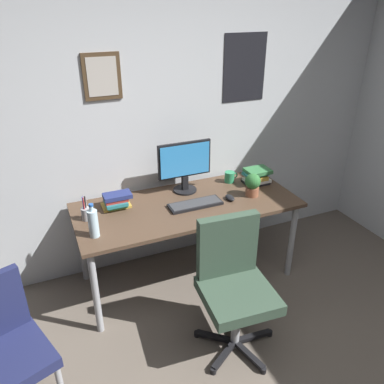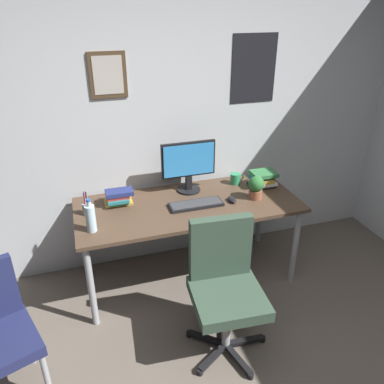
# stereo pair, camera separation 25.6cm
# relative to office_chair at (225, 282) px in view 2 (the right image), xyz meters

# --- Properties ---
(wall_back) EXTENTS (4.40, 0.10, 2.60)m
(wall_back) POSITION_rel_office_chair_xyz_m (-0.06, 1.22, 0.77)
(wall_back) COLOR silver
(wall_back) RESTS_ON ground_plane
(desk) EXTENTS (1.79, 0.77, 0.73)m
(desk) POSITION_rel_office_chair_xyz_m (-0.02, 0.76, 0.14)
(desk) COLOR #4C3828
(desk) RESTS_ON ground_plane
(office_chair) EXTENTS (0.56, 0.57, 0.95)m
(office_chair) POSITION_rel_office_chair_xyz_m (0.00, 0.00, 0.00)
(office_chair) COLOR #334738
(office_chair) RESTS_ON ground_plane
(monitor) EXTENTS (0.46, 0.20, 0.43)m
(monitor) POSITION_rel_office_chair_xyz_m (0.05, 0.98, 0.44)
(monitor) COLOR black
(monitor) RESTS_ON desk
(keyboard) EXTENTS (0.43, 0.15, 0.03)m
(keyboard) POSITION_rel_office_chair_xyz_m (0.03, 0.70, 0.22)
(keyboard) COLOR black
(keyboard) RESTS_ON desk
(computer_mouse) EXTENTS (0.06, 0.11, 0.04)m
(computer_mouse) POSITION_rel_office_chair_xyz_m (0.33, 0.68, 0.22)
(computer_mouse) COLOR black
(computer_mouse) RESTS_ON desk
(water_bottle) EXTENTS (0.07, 0.07, 0.25)m
(water_bottle) POSITION_rel_office_chair_xyz_m (-0.79, 0.57, 0.31)
(water_bottle) COLOR silver
(water_bottle) RESTS_ON desk
(coffee_mug_near) EXTENTS (0.13, 0.09, 0.10)m
(coffee_mug_near) POSITION_rel_office_chair_xyz_m (0.49, 0.99, 0.25)
(coffee_mug_near) COLOR #2D8C59
(coffee_mug_near) RESTS_ON desk
(potted_plant) EXTENTS (0.13, 0.13, 0.19)m
(potted_plant) POSITION_rel_office_chair_xyz_m (0.53, 0.68, 0.31)
(potted_plant) COLOR brown
(potted_plant) RESTS_ON desk
(pen_cup) EXTENTS (0.07, 0.07, 0.20)m
(pen_cup) POSITION_rel_office_chair_xyz_m (-0.80, 0.82, 0.26)
(pen_cup) COLOR #9EA0A5
(pen_cup) RESTS_ON desk
(book_stack_left) EXTENTS (0.23, 0.18, 0.12)m
(book_stack_left) POSITION_rel_office_chair_xyz_m (-0.55, 0.92, 0.27)
(book_stack_left) COLOR gold
(book_stack_left) RESTS_ON desk
(book_stack_right) EXTENTS (0.23, 0.17, 0.14)m
(book_stack_right) POSITION_rel_office_chair_xyz_m (0.69, 0.87, 0.27)
(book_stack_right) COLOR black
(book_stack_right) RESTS_ON desk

